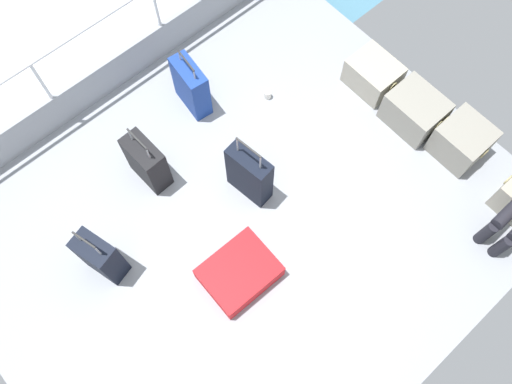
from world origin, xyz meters
The scene contains 13 objects.
ground_plane centered at (0.00, 0.00, -0.03)m, with size 4.40×5.20×0.06m, color gray.
gunwale_port centered at (-2.17, 0.00, 0.23)m, with size 0.06×5.20×0.45m, color gray.
railing_port centered at (-2.17, 0.00, 0.78)m, with size 0.04×4.20×1.02m.
sea_wake centered at (-3.60, 0.00, -0.34)m, with size 12.00×12.00×0.01m.
cargo_crate_0 centered at (-0.30, 2.13, 0.17)m, with size 0.57×0.43×0.34m.
cargo_crate_1 centered at (0.32, 2.11, 0.20)m, with size 0.61×0.46×0.40m.
cargo_crate_2 centered at (0.88, 2.20, 0.20)m, with size 0.52×0.48×0.41m.
suitcase_0 centered at (0.39, -0.41, 0.11)m, with size 0.56×0.69×0.23m.
suitcase_1 centered at (-1.03, -0.39, 0.30)m, with size 0.45×0.24×0.78m.
suitcase_2 centered at (-0.24, 0.27, 0.34)m, with size 0.48×0.25×0.91m.
suitcase_3 centered at (-0.52, -1.29, 0.32)m, with size 0.43×0.31×0.84m.
suitcase_4 centered at (-1.42, 0.49, 0.31)m, with size 0.48×0.26×0.75m.
paper_cup centered at (-0.94, 1.15, 0.05)m, with size 0.08×0.08×0.10m, color white.
Camera 1 is at (1.40, -1.10, 4.96)m, focal length 36.84 mm.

